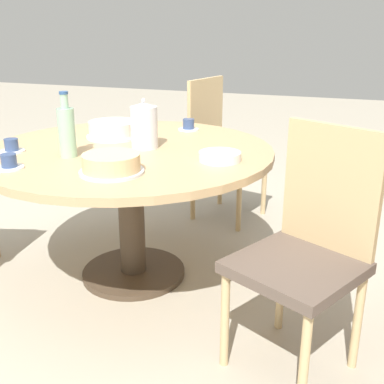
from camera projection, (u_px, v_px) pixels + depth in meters
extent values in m
plane|color=#B2A893|center=(134.00, 274.00, 2.61)|extent=(14.00, 14.00, 0.00)
cylinder|color=#473828|center=(134.00, 272.00, 2.60)|extent=(0.55, 0.55, 0.03)
cylinder|color=#473828|center=(131.00, 215.00, 2.49)|extent=(0.13, 0.13, 0.64)
cylinder|color=tan|center=(128.00, 152.00, 2.38)|extent=(1.43, 1.43, 0.04)
cylinder|color=tan|center=(225.00, 320.00, 1.86)|extent=(0.03, 0.03, 0.41)
cylinder|color=tan|center=(304.00, 365.00, 1.61)|extent=(0.03, 0.03, 0.41)
cylinder|color=tan|center=(281.00, 286.00, 2.09)|extent=(0.03, 0.03, 0.41)
cylinder|color=tan|center=(357.00, 321.00, 1.85)|extent=(0.03, 0.03, 0.41)
cube|color=brown|center=(295.00, 268.00, 1.77)|extent=(0.56, 0.56, 0.04)
cube|color=tan|center=(331.00, 188.00, 1.81)|extent=(0.20, 0.37, 0.48)
cylinder|color=tan|center=(239.00, 201.00, 3.09)|extent=(0.03, 0.03, 0.41)
cylinder|color=tan|center=(264.00, 186.00, 3.37)|extent=(0.03, 0.03, 0.41)
cylinder|color=tan|center=(193.00, 191.00, 3.28)|extent=(0.03, 0.03, 0.41)
cylinder|color=tan|center=(220.00, 177.00, 3.56)|extent=(0.03, 0.03, 0.41)
cube|color=brown|center=(230.00, 156.00, 3.25)|extent=(0.51, 0.51, 0.04)
cube|color=tan|center=(206.00, 114.00, 3.26)|extent=(0.39, 0.13, 0.48)
cylinder|color=silver|center=(144.00, 127.00, 2.35)|extent=(0.13, 0.13, 0.20)
cone|color=silver|center=(143.00, 104.00, 2.31)|extent=(0.12, 0.12, 0.02)
sphere|color=silver|center=(143.00, 100.00, 2.30)|extent=(0.02, 0.02, 0.02)
cylinder|color=#99C6A3|center=(67.00, 133.00, 2.19)|extent=(0.08, 0.08, 0.22)
cylinder|color=#99C6A3|center=(64.00, 101.00, 2.14)|extent=(0.03, 0.03, 0.06)
cylinder|color=#2D5184|center=(63.00, 93.00, 2.13)|extent=(0.04, 0.04, 0.01)
cylinder|color=silver|center=(113.00, 136.00, 2.60)|extent=(0.29, 0.29, 0.01)
cylinder|color=silver|center=(113.00, 128.00, 2.58)|extent=(0.26, 0.26, 0.07)
cylinder|color=silver|center=(112.00, 172.00, 1.98)|extent=(0.27, 0.27, 0.01)
cylinder|color=#DBB784|center=(111.00, 162.00, 1.97)|extent=(0.24, 0.24, 0.07)
cylinder|color=white|center=(189.00, 129.00, 2.77)|extent=(0.12, 0.12, 0.01)
cylinder|color=#334775|center=(189.00, 124.00, 2.76)|extent=(0.07, 0.07, 0.06)
cylinder|color=white|center=(10.00, 168.00, 2.04)|extent=(0.12, 0.12, 0.01)
cylinder|color=#334775|center=(9.00, 160.00, 2.03)|extent=(0.07, 0.07, 0.06)
cylinder|color=white|center=(12.00, 151.00, 2.31)|extent=(0.12, 0.12, 0.01)
cylinder|color=#334775|center=(11.00, 145.00, 2.30)|extent=(0.07, 0.07, 0.06)
cylinder|color=white|center=(220.00, 160.00, 2.16)|extent=(0.19, 0.19, 0.01)
cylinder|color=white|center=(220.00, 157.00, 2.16)|extent=(0.19, 0.19, 0.01)
cylinder|color=white|center=(220.00, 155.00, 2.15)|extent=(0.19, 0.19, 0.01)
cylinder|color=white|center=(220.00, 153.00, 2.15)|extent=(0.19, 0.19, 0.01)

